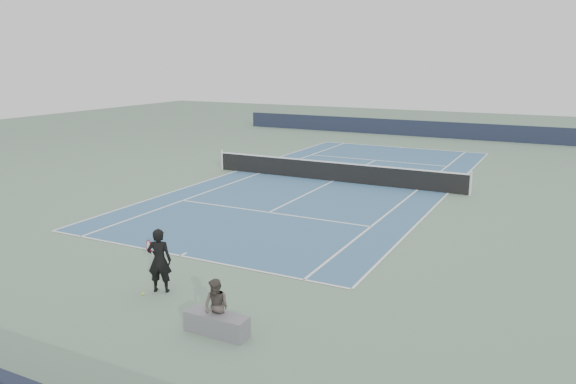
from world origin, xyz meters
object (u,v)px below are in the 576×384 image
at_px(tennis_player, 159,260).
at_px(tennis_ball, 143,294).
at_px(spectator_bench, 217,315).
at_px(tennis_net, 333,171).

bearing_deg(tennis_player, tennis_ball, -122.66).
relative_size(tennis_player, spectator_bench, 1.14).
distance_m(tennis_net, tennis_player, 14.26).
distance_m(tennis_net, tennis_ball, 14.63).
bearing_deg(tennis_player, spectator_bench, -25.86).
bearing_deg(spectator_bench, tennis_net, 103.63).
height_order(tennis_ball, spectator_bench, spectator_bench).
xyz_separation_m(tennis_ball, spectator_bench, (2.81, -0.85, 0.40)).
bearing_deg(tennis_net, tennis_ball, -86.34).
relative_size(tennis_player, tennis_ball, 24.05).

